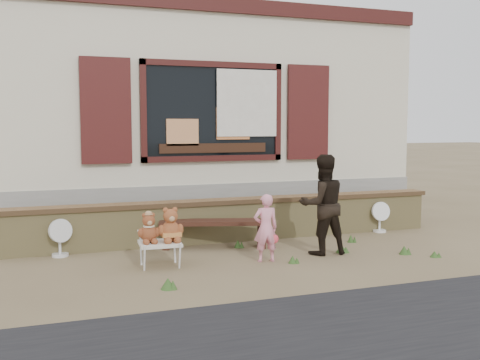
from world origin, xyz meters
name	(u,v)px	position (x,y,z in m)	size (l,w,h in m)	color
ground	(254,254)	(0.00, 0.00, 0.00)	(80.00, 80.00, 0.00)	brown
shopfront	(178,117)	(0.00, 4.49, 2.00)	(8.04, 5.13, 4.00)	#B7AC94
brick_wall	(231,219)	(0.00, 1.00, 0.34)	(7.10, 0.36, 0.67)	tan
bench	(214,228)	(-0.41, 0.58, 0.30)	(1.65, 0.79, 0.41)	black
folding_chair	(160,244)	(-1.40, -0.25, 0.29)	(0.55, 0.50, 0.32)	beige
teddy_bear_left	(149,227)	(-1.54, -0.24, 0.52)	(0.29, 0.25, 0.39)	brown
teddy_bear_right	(170,224)	(-1.26, -0.26, 0.55)	(0.33, 0.29, 0.46)	brown
child	(266,228)	(-0.02, -0.46, 0.46)	(0.33, 0.22, 0.91)	pink
adult	(323,205)	(0.91, -0.32, 0.71)	(0.69, 0.54, 1.41)	black
fan_left	(60,238)	(-2.60, 0.78, 0.27)	(0.34, 0.23, 0.53)	silver
fan_right	(380,217)	(2.61, 0.80, 0.26)	(0.33, 0.22, 0.52)	white
grass_tufts	(312,255)	(0.62, -0.58, 0.06)	(3.95, 1.87, 0.13)	#315120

